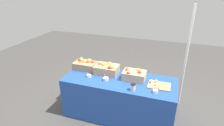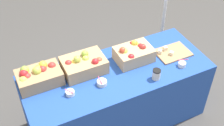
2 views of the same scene
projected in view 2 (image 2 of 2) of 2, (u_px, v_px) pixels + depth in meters
The scene contains 10 objects.
ground_plane at pixel (116, 118), 3.50m from camera, with size 10.00×10.00×0.00m, color #474442.
table at pixel (117, 96), 3.26m from camera, with size 1.90×0.76×0.74m, color #234CAD.
apple_crate_left at pixel (38, 76), 2.84m from camera, with size 0.41×0.27×0.20m.
apple_crate_middle at pixel (84, 65), 2.97m from camera, with size 0.42×0.30×0.20m.
apple_crate_right at pixel (134, 53), 3.10m from camera, with size 0.38×0.27×0.19m.
cutting_board_front at pixel (172, 53), 3.22m from camera, with size 0.35×0.26×0.06m.
sample_bowl_near at pixel (182, 64), 3.06m from camera, with size 0.09×0.09×0.10m.
sample_bowl_mid at pixel (70, 93), 2.77m from camera, with size 0.09×0.08×0.08m.
sample_bowl_far at pixel (102, 83), 2.86m from camera, with size 0.10×0.10×0.10m.
coffee_cup at pixel (156, 74), 2.90m from camera, with size 0.08×0.08×0.11m.
Camera 2 is at (-1.01, -1.97, 2.79)m, focal length 48.56 mm.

